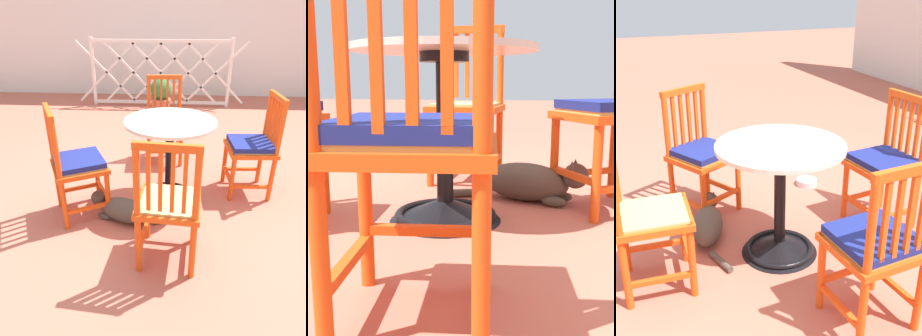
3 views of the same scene
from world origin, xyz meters
The scene contains 11 objects.
ground_plane centered at (0.00, 0.00, 0.00)m, with size 24.00×24.00×0.00m, color #BC604C.
building_wall_backdrop centered at (0.00, 4.02, 1.40)m, with size 10.00×0.20×2.80m, color silver.
lattice_fence_panel centered at (-0.15, 3.13, 0.57)m, with size 2.90×0.06×1.14m.
cafe_table centered at (0.06, 0.09, 0.28)m, with size 0.76×0.76×0.73m.
orange_chair_near_fence centered at (0.79, 0.25, 0.45)m, with size 0.42×0.42×0.91m.
orange_chair_facing_out centered at (-0.01, 0.91, 0.45)m, with size 0.43×0.43×0.91m.
orange_chair_tucked_in centered at (-0.66, -0.20, 0.45)m, with size 0.54×0.54×0.91m.
orange_chair_by_planter centered at (0.07, -0.69, 0.43)m, with size 0.43×0.43×0.91m.
tabby_cat centered at (-0.31, -0.27, 0.10)m, with size 0.74×0.34×0.23m.
terracotta_planter centered at (-0.12, 2.40, 0.33)m, with size 0.32×0.32×0.62m.
pet_water_bowl centered at (-0.75, 0.71, 0.03)m, with size 0.17×0.17×0.05m, color silver.
Camera 1 is at (0.08, -2.31, 1.53)m, focal length 33.01 mm.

